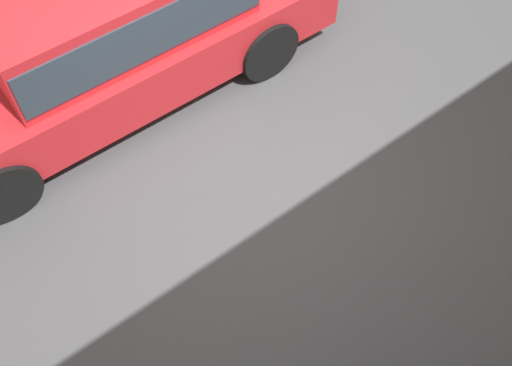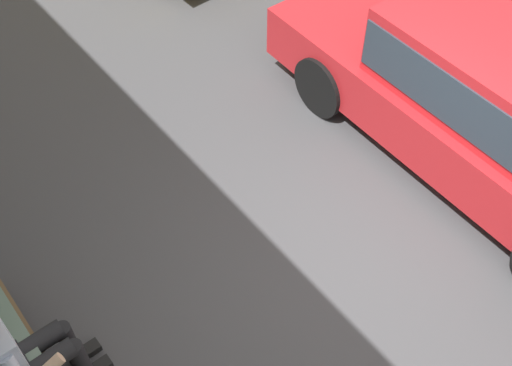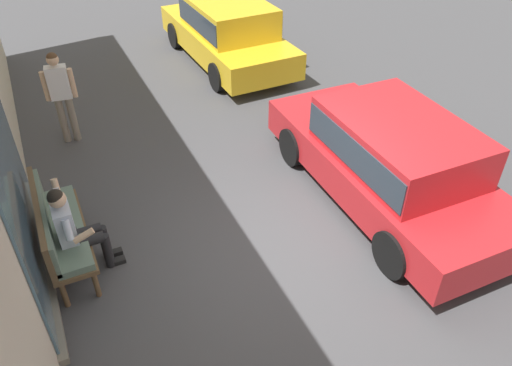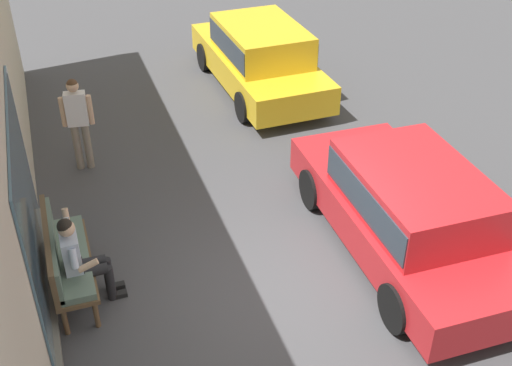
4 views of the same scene
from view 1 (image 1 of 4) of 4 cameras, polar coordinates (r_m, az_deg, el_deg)
ground_plane at (r=5.94m, az=-0.92°, el=-0.45°), size 60.00×60.00×0.00m
parked_car_mid at (r=6.35m, az=-13.88°, el=13.91°), size 4.62×1.97×1.49m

